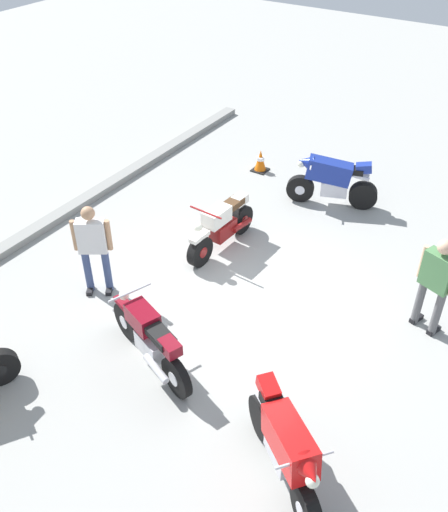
% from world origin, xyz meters
% --- Properties ---
extents(ground_plane, '(40.00, 40.00, 0.00)m').
position_xyz_m(ground_plane, '(0.00, 0.00, 0.00)').
color(ground_plane, '#9E9E99').
extents(curb_edge, '(14.00, 0.30, 0.15)m').
position_xyz_m(curb_edge, '(0.00, 4.60, 0.07)').
color(curb_edge, gray).
rests_on(curb_edge, ground).
extents(motorcycle_red_sportbike, '(1.39, 1.63, 1.14)m').
position_xyz_m(motorcycle_red_sportbike, '(-2.51, -2.16, 0.59)').
color(motorcycle_red_sportbike, black).
rests_on(motorcycle_red_sportbike, ground).
extents(motorcycle_maroon_cruiser, '(0.97, 2.00, 1.09)m').
position_xyz_m(motorcycle_maroon_cruiser, '(-1.93, 0.41, 0.52)').
color(motorcycle_maroon_cruiser, black).
rests_on(motorcycle_maroon_cruiser, ground).
extents(motorcycle_blue_sportbike, '(0.94, 1.90, 1.14)m').
position_xyz_m(motorcycle_blue_sportbike, '(3.85, 0.06, 0.59)').
color(motorcycle_blue_sportbike, black).
rests_on(motorcycle_blue_sportbike, ground).
extents(motorcycle_cream_vintage, '(1.96, 0.70, 1.07)m').
position_xyz_m(motorcycle_cream_vintage, '(1.20, 1.16, 0.49)').
color(motorcycle_cream_vintage, black).
rests_on(motorcycle_cream_vintage, ground).
extents(person_in_green_shirt, '(0.44, 0.66, 1.75)m').
position_xyz_m(person_in_green_shirt, '(1.07, -2.84, 1.01)').
color(person_in_green_shirt, '#59595B').
rests_on(person_in_green_shirt, ground).
extents(person_in_white_shirt, '(0.50, 0.60, 1.71)m').
position_xyz_m(person_in_white_shirt, '(-1.05, 2.27, 0.98)').
color(person_in_white_shirt, '#384772').
rests_on(person_in_white_shirt, ground).
extents(traffic_cone, '(0.36, 0.36, 0.53)m').
position_xyz_m(traffic_cone, '(4.37, 2.11, 0.26)').
color(traffic_cone, black).
rests_on(traffic_cone, ground).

